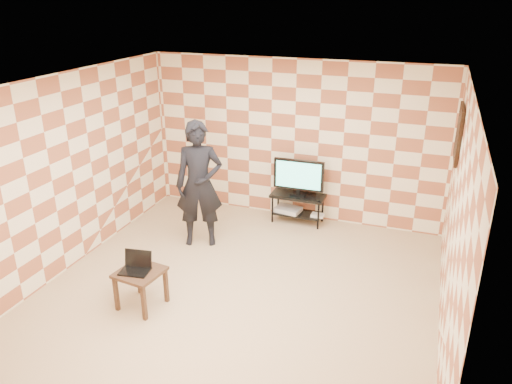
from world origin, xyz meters
TOP-DOWN VIEW (x-y plane):
  - floor at (0.00, 0.00)m, footprint 5.00×5.00m
  - wall_back at (0.00, 2.50)m, footprint 5.00×0.02m
  - wall_front at (0.00, -2.50)m, footprint 5.00×0.02m
  - wall_left at (-2.50, 0.00)m, footprint 0.02×5.00m
  - wall_right at (2.50, 0.00)m, footprint 0.02×5.00m
  - ceiling at (0.00, 0.00)m, footprint 5.00×5.00m
  - wall_art at (2.47, 1.55)m, footprint 0.04×0.72m
  - tv_stand at (0.16, 2.24)m, footprint 0.90×0.41m
  - tv at (0.16, 2.23)m, footprint 0.85×0.16m
  - dvd_player at (-0.00, 2.23)m, footprint 0.46×0.36m
  - game_console at (0.52, 2.19)m, footprint 0.21×0.15m
  - side_table at (-1.01, -0.79)m, footprint 0.58×0.58m
  - laptop at (-1.06, -0.79)m, footprint 0.38×0.32m
  - person at (-1.05, 1.01)m, footprint 0.83×0.70m

SIDE VIEW (x-z plane):
  - floor at x=0.00m, z-range 0.00..0.00m
  - game_console at x=0.52m, z-range 0.17..0.22m
  - dvd_player at x=0.00m, z-range 0.17..0.24m
  - tv_stand at x=0.16m, z-range 0.11..0.61m
  - side_table at x=-1.01m, z-range 0.16..0.66m
  - laptop at x=-1.06m, z-range 0.43..0.67m
  - tv at x=0.16m, z-range 0.53..1.15m
  - person at x=-1.05m, z-range 0.00..1.94m
  - wall_back at x=0.00m, z-range 0.00..2.70m
  - wall_front at x=0.00m, z-range 0.00..2.70m
  - wall_left at x=-2.50m, z-range 0.00..2.70m
  - wall_right at x=2.50m, z-range 0.00..2.70m
  - wall_art at x=2.47m, z-range 1.59..2.31m
  - ceiling at x=0.00m, z-range 2.69..2.71m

